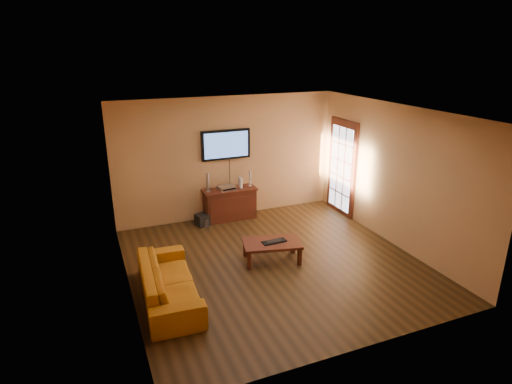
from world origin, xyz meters
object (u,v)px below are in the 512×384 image
television (226,145)px  game_console (240,183)px  subwoofer (202,220)px  bottle (207,225)px  keyboard (274,241)px  av_receiver (227,188)px  coffee_table (272,244)px  speaker_left (208,183)px  speaker_right (250,179)px  media_console (230,204)px  sofa (168,276)px

television → game_console: (0.26, -0.17, -0.85)m
subwoofer → bottle: bearing=-94.9°
subwoofer → game_console: bearing=-7.2°
subwoofer → keyboard: keyboard is taller
av_receiver → coffee_table: bearing=-95.3°
television → keyboard: bearing=-88.0°
keyboard → speaker_left: bearing=104.4°
television → speaker_right: (0.50, -0.15, -0.80)m
subwoofer → keyboard: 2.21m
subwoofer → bottle: subwoofer is taller
subwoofer → keyboard: size_ratio=0.56×
av_receiver → speaker_right: bearing=-3.3°
av_receiver → keyboard: (0.15, -2.17, -0.36)m
television → av_receiver: size_ratio=2.96×
speaker_right → subwoofer: (-1.19, -0.17, -0.74)m
television → media_console: bearing=-90.0°
television → bottle: size_ratio=4.91×
coffee_table → av_receiver: size_ratio=3.05×
av_receiver → subwoofer: av_receiver is taller
coffee_table → television: bearing=91.1°
speaker_left → keyboard: (0.57, -2.21, -0.50)m
coffee_table → media_console: bearing=91.2°
game_console → bottle: (-0.90, -0.37, -0.71)m
speaker_right → av_receiver: (-0.57, -0.05, -0.12)m
coffee_table → bottle: bearing=110.9°
speaker_right → av_receiver: speaker_right is taller
speaker_left → subwoofer: bearing=-142.3°
av_receiver → bottle: av_receiver is taller
sofa → bottle: 2.66m
game_console → sofa: bearing=-127.8°
sofa → av_receiver: 3.26m
coffee_table → subwoofer: 2.17m
sofa → keyboard: size_ratio=4.43×
television → sofa: bearing=-123.8°
bottle → keyboard: (0.72, -1.82, 0.28)m
bottle → av_receiver: bearing=31.7°
sofa → speaker_left: (1.43, 2.70, 0.50)m
game_console → subwoofer: size_ratio=0.90×
speaker_left → sofa: bearing=-117.9°
coffee_table → speaker_right: (0.45, 2.20, 0.54)m
sofa → subwoofer: (1.23, 2.54, -0.26)m
av_receiver → keyboard: 2.21m
speaker_left → bottle: 0.89m
game_console → coffee_table: bearing=-94.4°
bottle → sofa: bearing=-118.9°
subwoofer → bottle: size_ratio=1.13×
game_console → bottle: bearing=-156.2°
av_receiver → game_console: 0.34m
av_receiver → subwoofer: bearing=-177.4°
television → sofa: television is taller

